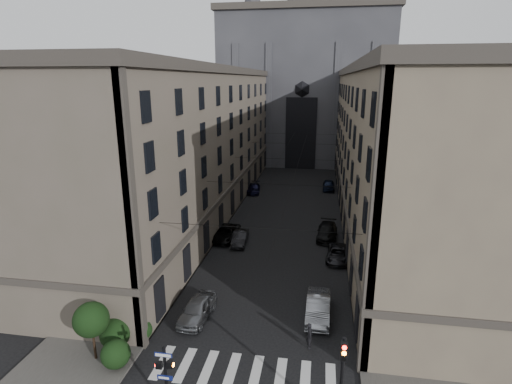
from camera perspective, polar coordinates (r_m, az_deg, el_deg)
The scene contains 19 objects.
sidewalk_left at distance 55.88m, azimuth -6.24°, elevation -2.26°, with size 7.00×80.00×0.15m, color #383533.
sidewalk_right at distance 54.32m, azimuth 15.68°, elevation -3.30°, with size 7.00×80.00×0.15m, color #383533.
zebra_crossing at distance 26.81m, azimuth -1.75°, elevation -24.25°, with size 11.00×3.20×0.01m, color beige.
building_left at distance 54.63m, azimuth -9.53°, elevation 7.21°, with size 13.60×60.60×18.85m.
building_right at distance 52.59m, azimuth 19.62°, elevation 6.19°, with size 13.60×60.60×18.85m.
gothic_tower at distance 90.19m, azimuth 7.04°, elevation 15.97°, with size 35.00×23.00×58.00m.
pedestrian_signal_left at distance 23.60m, azimuth -12.82°, elevation -23.91°, with size 1.02×0.38×4.00m.
traffic_light_right at distance 22.08m, azimuth 12.22°, elevation -23.83°, with size 0.34×0.50×5.20m.
shrub_cluster at distance 28.42m, azimuth -20.27°, elevation -18.25°, with size 3.90×4.40×3.90m.
tram_wires at distance 51.91m, azimuth 4.69°, elevation 4.58°, with size 14.00×60.00×0.43m.
car_left_near at distance 31.26m, azimuth -8.41°, elevation -16.19°, with size 1.87×4.66×1.59m, color slate.
car_left_midnear at distance 43.66m, azimuth -2.29°, elevation -6.55°, with size 1.46×4.20×1.38m, color black.
car_left_midfar at distance 44.92m, azimuth -4.30°, elevation -5.89°, with size 2.39×5.18×1.44m, color black.
car_left_far at distance 63.15m, azimuth -0.34°, elevation 0.54°, with size 1.95×4.79×1.39m, color black.
car_right_near at distance 31.44m, azimuth 8.86°, elevation -15.95°, with size 1.74×4.98×1.64m, color gray.
car_right_midnear at distance 40.75m, azimuth 11.63°, elevation -8.63°, with size 2.16×4.69×1.30m, color black.
car_right_midfar at distance 45.79m, azimuth 10.12°, elevation -5.61°, with size 2.15×5.28×1.53m, color black.
car_right_far at distance 65.68m, azimuth 10.33°, elevation 0.96°, with size 1.86×4.62×1.57m, color black.
pedestrian at distance 28.33m, azimuth 7.66°, elevation -19.65°, with size 0.65×0.43×1.79m, color black.
Camera 1 is at (4.08, -15.14, 17.23)m, focal length 28.00 mm.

